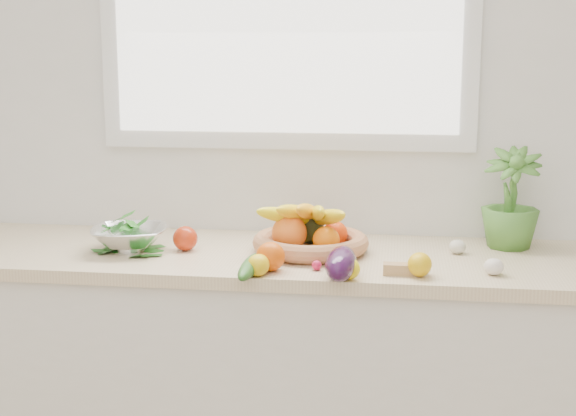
# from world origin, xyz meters

# --- Properties ---
(back_wall) EXTENTS (4.50, 0.02, 2.70)m
(back_wall) POSITION_xyz_m (0.00, 2.25, 1.35)
(back_wall) COLOR white
(back_wall) RESTS_ON ground
(counter_cabinet) EXTENTS (2.20, 0.58, 0.86)m
(counter_cabinet) POSITION_xyz_m (0.00, 1.95, 0.43)
(counter_cabinet) COLOR silver
(counter_cabinet) RESTS_ON ground
(countertop) EXTENTS (2.24, 0.62, 0.04)m
(countertop) POSITION_xyz_m (0.00, 1.95, 0.88)
(countertop) COLOR beige
(countertop) RESTS_ON counter_cabinet
(orange_loose) EXTENTS (0.11, 0.11, 0.09)m
(orange_loose) POSITION_xyz_m (0.03, 1.73, 0.94)
(orange_loose) COLOR #D74E06
(orange_loose) RESTS_ON countertop
(lemon_a) EXTENTS (0.07, 0.09, 0.06)m
(lemon_a) POSITION_xyz_m (-0.00, 1.67, 0.93)
(lemon_a) COLOR #E3B50C
(lemon_a) RESTS_ON countertop
(lemon_b) EXTENTS (0.07, 0.09, 0.07)m
(lemon_b) POSITION_xyz_m (0.46, 1.73, 0.93)
(lemon_b) COLOR #E1AB0C
(lemon_b) RESTS_ON countertop
(lemon_c) EXTENTS (0.11, 0.10, 0.07)m
(lemon_c) POSITION_xyz_m (0.25, 1.67, 0.93)
(lemon_c) COLOR yellow
(lemon_c) RESTS_ON countertop
(apple) EXTENTS (0.10, 0.10, 0.08)m
(apple) POSITION_xyz_m (-0.29, 1.93, 0.94)
(apple) COLOR #B42A0E
(apple) RESTS_ON countertop
(ginger) EXTENTS (0.10, 0.04, 0.03)m
(ginger) POSITION_xyz_m (0.41, 1.74, 0.92)
(ginger) COLOR tan
(ginger) RESTS_ON countertop
(garlic_a) EXTENTS (0.06, 0.06, 0.04)m
(garlic_a) POSITION_xyz_m (0.13, 1.82, 0.92)
(garlic_a) COLOR white
(garlic_a) RESTS_ON countertop
(garlic_b) EXTENTS (0.07, 0.07, 0.05)m
(garlic_b) POSITION_xyz_m (0.59, 2.01, 0.92)
(garlic_b) COLOR beige
(garlic_b) RESTS_ON countertop
(garlic_c) EXTENTS (0.07, 0.07, 0.05)m
(garlic_c) POSITION_xyz_m (0.67, 1.77, 0.92)
(garlic_c) COLOR white
(garlic_c) RESTS_ON countertop
(eggplant) EXTENTS (0.09, 0.23, 0.09)m
(eggplant) POSITION_xyz_m (0.24, 1.67, 0.95)
(eggplant) COLOR #2E0E34
(eggplant) RESTS_ON countertop
(cucumber) EXTENTS (0.05, 0.26, 0.05)m
(cucumber) POSITION_xyz_m (-0.03, 1.68, 0.92)
(cucumber) COLOR #1B5619
(cucumber) RESTS_ON countertop
(radish) EXTENTS (0.03, 0.03, 0.03)m
(radish) POSITION_xyz_m (0.16, 1.75, 0.91)
(radish) COLOR #CB1941
(radish) RESTS_ON countertop
(potted_herb) EXTENTS (0.21, 0.21, 0.34)m
(potted_herb) POSITION_xyz_m (0.76, 2.12, 1.06)
(potted_herb) COLOR #498430
(potted_herb) RESTS_ON countertop
(fruit_basket) EXTENTS (0.42, 0.42, 0.19)m
(fruit_basket) POSITION_xyz_m (0.12, 1.97, 0.95)
(fruit_basket) COLOR #A57049
(fruit_basket) RESTS_ON countertop
(colander_with_spinach) EXTENTS (0.28, 0.28, 0.12)m
(colander_with_spinach) POSITION_xyz_m (-0.46, 1.90, 0.96)
(colander_with_spinach) COLOR white
(colander_with_spinach) RESTS_ON countertop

